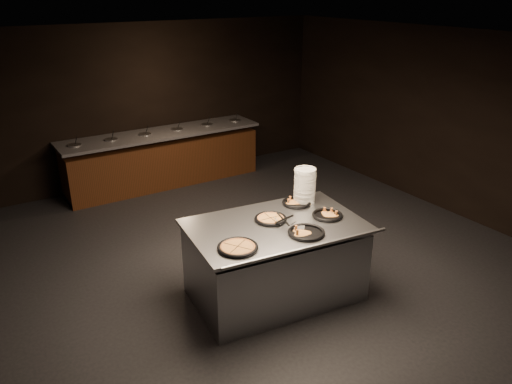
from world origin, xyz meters
TOP-DOWN VIEW (x-y plane):
  - room at (0.00, 0.00)m, footprint 7.02×8.02m
  - salad_bar at (0.00, 3.56)m, footprint 3.70×0.83m
  - serving_counter at (-0.34, -0.60)m, footprint 2.12×1.50m
  - plate_stack at (0.34, -0.25)m, footprint 0.27×0.27m
  - pan_veggie_whole at (-1.00, -0.86)m, footprint 0.43×0.43m
  - pan_cheese_whole at (-0.33, -0.48)m, footprint 0.38×0.38m
  - pan_cheese_slices_a at (0.21, -0.26)m, footprint 0.36×0.36m
  - pan_cheese_slices_b at (-0.19, -0.98)m, footprint 0.41×0.41m
  - pan_veggie_slices at (0.29, -0.76)m, footprint 0.36×0.36m
  - server_left at (-0.32, -0.66)m, footprint 0.15×0.30m
  - server_right at (-0.27, -0.76)m, footprint 0.28×0.28m

SIDE VIEW (x-z plane):
  - salad_bar at x=0.00m, z-range -0.15..1.03m
  - serving_counter at x=-0.34m, z-range -0.02..0.93m
  - pan_cheese_slices_b at x=-0.19m, z-range 0.95..0.99m
  - pan_veggie_slices at x=0.29m, z-range 0.95..0.99m
  - pan_cheese_slices_a at x=0.21m, z-range 0.95..0.99m
  - pan_cheese_whole at x=-0.33m, z-range 0.95..0.99m
  - pan_veggie_whole at x=-1.00m, z-range 0.95..0.99m
  - server_left at x=-0.32m, z-range 0.95..1.10m
  - server_right at x=-0.27m, z-range 0.95..1.12m
  - plate_stack at x=0.34m, z-range 0.95..1.38m
  - room at x=0.00m, z-range -0.01..2.91m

